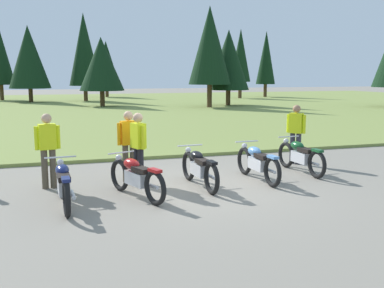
{
  "coord_description": "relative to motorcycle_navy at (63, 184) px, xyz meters",
  "views": [
    {
      "loc": [
        -3.13,
        -9.29,
        2.51
      ],
      "look_at": [
        0.0,
        0.6,
        0.9
      ],
      "focal_mm": 41.97,
      "sensor_mm": 36.0,
      "label": 1
    }
  ],
  "objects": [
    {
      "name": "motorcycle_british_green",
      "position": [
        5.92,
        1.28,
        0.0
      ],
      "size": [
        0.62,
        2.1,
        0.88
      ],
      "color": "black",
      "rests_on": "ground"
    },
    {
      "name": "rider_checking_bike",
      "position": [
        6.4,
        2.35,
        0.51
      ],
      "size": [
        0.4,
        0.44,
        1.67
      ],
      "color": "#2D2D38",
      "rests_on": "ground"
    },
    {
      "name": "motorcycle_black",
      "position": [
        2.96,
        0.66,
        0.0
      ],
      "size": [
        0.62,
        2.1,
        0.88
      ],
      "color": "black",
      "rests_on": "ground"
    },
    {
      "name": "motorcycle_navy",
      "position": [
        0.0,
        0.0,
        0.0
      ],
      "size": [
        0.62,
        2.1,
        0.88
      ],
      "color": "black",
      "rests_on": "ground"
    },
    {
      "name": "motorcycle_sky_blue",
      "position": [
        4.49,
        0.83,
        0.0
      ],
      "size": [
        0.62,
        2.1,
        0.88
      ],
      "color": "black",
      "rests_on": "ground"
    },
    {
      "name": "rider_with_back_turned",
      "position": [
        -0.26,
        1.54,
        0.51
      ],
      "size": [
        0.55,
        0.27,
        1.67
      ],
      "color": "#4C4233",
      "rests_on": "ground"
    },
    {
      "name": "grass_moorland",
      "position": [
        2.96,
        26.2,
        -0.39
      ],
      "size": [
        80.0,
        44.0,
        0.1
      ],
      "primitive_type": "cube",
      "color": "olive",
      "rests_on": "ground"
    },
    {
      "name": "rider_near_row_end",
      "position": [
        1.67,
        1.12,
        0.51
      ],
      "size": [
        0.32,
        0.53,
        1.67
      ],
      "color": "black",
      "rests_on": "ground"
    },
    {
      "name": "forest_treeline",
      "position": [
        6.39,
        28.27,
        3.73
      ],
      "size": [
        45.69,
        24.79,
        7.98
      ],
      "color": "#47331E",
      "rests_on": "ground"
    },
    {
      "name": "rider_in_hivis_vest",
      "position": [
        1.55,
        1.67,
        0.51
      ],
      "size": [
        0.55,
        0.27,
        1.67
      ],
      "color": "#4C4233",
      "rests_on": "ground"
    },
    {
      "name": "motorcycle_red",
      "position": [
        1.44,
        0.2,
        0.0
      ],
      "size": [
        0.92,
        2.0,
        0.88
      ],
      "color": "black",
      "rests_on": "ground"
    },
    {
      "name": "ground_plane",
      "position": [
        2.96,
        0.58,
        -0.44
      ],
      "size": [
        140.0,
        140.0,
        0.0
      ],
      "primitive_type": "plane",
      "color": "gray"
    }
  ]
}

